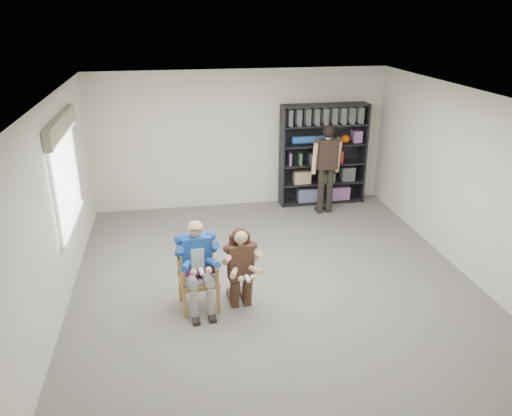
{
  "coord_description": "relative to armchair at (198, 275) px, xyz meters",
  "views": [
    {
      "loc": [
        -1.45,
        -6.36,
        3.89
      ],
      "look_at": [
        -0.2,
        0.6,
        1.05
      ],
      "focal_mm": 35.0,
      "sensor_mm": 36.0,
      "label": 1
    }
  ],
  "objects": [
    {
      "name": "seated_man",
      "position": [
        0.0,
        0.0,
        0.15
      ],
      "size": [
        0.62,
        0.82,
        1.29
      ],
      "primitive_type": null,
      "rotation": [
        0.0,
        0.0,
        0.09
      ],
      "color": "navy",
      "rests_on": "floor"
    },
    {
      "name": "bookshelf",
      "position": [
        2.87,
        3.61,
        0.55
      ],
      "size": [
        1.8,
        0.38,
        2.1
      ],
      "primitive_type": null,
      "color": "black",
      "rests_on": "floor"
    },
    {
      "name": "standing_man",
      "position": [
        2.77,
        3.03,
        0.4
      ],
      "size": [
        0.58,
        0.35,
        1.8
      ],
      "primitive_type": null,
      "rotation": [
        0.0,
        0.0,
        0.09
      ],
      "color": "black",
      "rests_on": "floor"
    },
    {
      "name": "armchair",
      "position": [
        0.0,
        0.0,
        0.0
      ],
      "size": [
        0.62,
        0.61,
        1.0
      ],
      "primitive_type": null,
      "rotation": [
        0.0,
        0.0,
        0.09
      ],
      "color": "#A36F2D",
      "rests_on": "floor"
    },
    {
      "name": "kneeling_woman",
      "position": [
        0.58,
        -0.12,
        0.09
      ],
      "size": [
        0.57,
        0.84,
        1.19
      ],
      "primitive_type": null,
      "rotation": [
        0.0,
        0.0,
        0.09
      ],
      "color": "#3B231F",
      "rests_on": "floor"
    },
    {
      "name": "window_left",
      "position": [
        -1.78,
        1.33,
        1.13
      ],
      "size": [
        0.16,
        2.0,
        1.75
      ],
      "primitive_type": null,
      "color": "white",
      "rests_on": "room_shell"
    },
    {
      "name": "floor",
      "position": [
        1.17,
        0.33,
        -0.5
      ],
      "size": [
        6.0,
        7.0,
        0.01
      ],
      "primitive_type": "cube",
      "color": "#625E5B",
      "rests_on": "ground"
    },
    {
      "name": "room_shell",
      "position": [
        1.17,
        0.33,
        0.9
      ],
      "size": [
        6.0,
        7.0,
        2.8
      ],
      "primitive_type": null,
      "color": "silver",
      "rests_on": "ground"
    }
  ]
}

